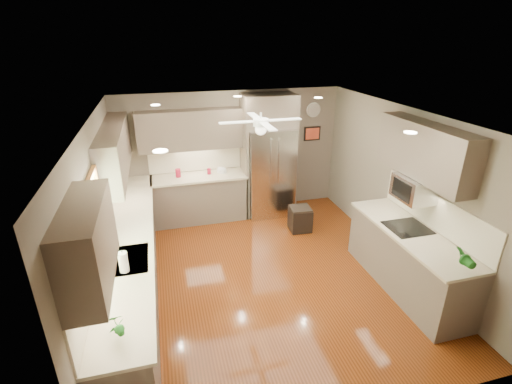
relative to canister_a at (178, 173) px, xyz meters
name	(u,v)px	position (x,y,z in m)	size (l,w,h in m)	color
floor	(265,275)	(1.11, -2.24, -1.02)	(5.00, 5.00, 0.00)	#461D09
ceiling	(267,117)	(1.11, -2.24, 1.48)	(5.00, 5.00, 0.00)	white
wall_back	(231,153)	(1.11, 0.26, 0.23)	(4.50, 4.50, 0.00)	#675B4E
wall_front	(350,323)	(1.11, -4.74, 0.23)	(4.50, 4.50, 0.00)	#675B4E
wall_left	(100,222)	(-1.14, -2.24, 0.23)	(5.00, 5.00, 0.00)	#675B4E
wall_right	(402,188)	(3.36, -2.24, 0.23)	(5.00, 5.00, 0.00)	#675B4E
canister_a	(178,173)	(0.00, 0.00, 0.00)	(0.10, 0.10, 0.16)	maroon
canister_d	(209,171)	(0.60, 0.00, -0.02)	(0.08, 0.08, 0.11)	maroon
soap_bottle	(115,244)	(-0.97, -2.47, 0.02)	(0.09, 0.09, 0.19)	white
potted_plant_left	(115,325)	(-0.85, -4.04, 0.07)	(0.15, 0.10, 0.29)	#1C621C
potted_plant_right	(465,258)	(3.01, -3.99, 0.08)	(0.18, 0.14, 0.32)	#1C621C
bowl	(222,172)	(0.85, 0.00, -0.06)	(0.20, 0.20, 0.05)	#C3BB92
left_run	(132,262)	(-0.84, -2.09, -0.54)	(0.65, 4.70, 1.45)	brown
back_run	(200,197)	(0.39, -0.03, -0.54)	(1.85, 0.65, 1.45)	brown
uppers	(206,152)	(0.37, -1.53, 0.85)	(4.50, 4.70, 0.95)	brown
window	(94,218)	(-1.11, -2.74, 0.53)	(0.05, 1.12, 0.92)	#BFF2B2
sink	(128,262)	(-0.82, -2.74, -0.11)	(0.50, 0.70, 0.32)	silver
refrigerator	(269,158)	(1.81, -0.08, 0.17)	(1.06, 0.75, 2.45)	silver
right_run	(408,258)	(3.04, -3.03, -0.54)	(0.70, 2.20, 1.45)	brown
microwave	(414,188)	(3.14, -2.79, 0.46)	(0.43, 0.55, 0.34)	silver
ceiling_fan	(261,124)	(1.11, -1.94, 1.31)	(1.18, 1.18, 0.32)	white
recessed_lights	(256,112)	(1.07, -1.84, 1.47)	(2.84, 3.14, 0.01)	white
wall_clock	(314,110)	(2.86, 0.25, 1.03)	(0.30, 0.03, 0.30)	white
framed_print	(312,134)	(2.86, 0.24, 0.53)	(0.36, 0.03, 0.30)	black
stool	(300,219)	(2.17, -1.00, -0.78)	(0.42, 0.42, 0.47)	black
paper_towel	(123,262)	(-0.83, -3.01, 0.06)	(0.11, 0.11, 0.27)	white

